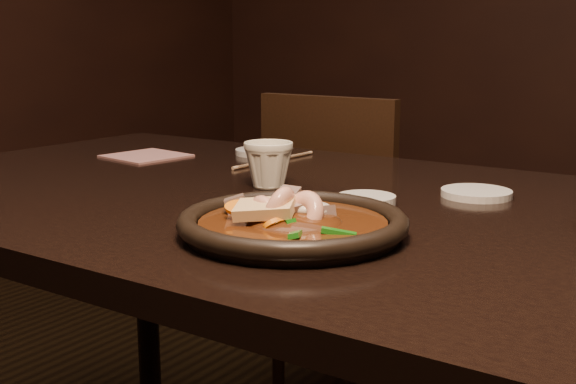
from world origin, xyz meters
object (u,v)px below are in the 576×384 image
Objects in this scene: plate at (293,224)px; tea_cup at (268,163)px; table at (289,240)px; chair at (348,239)px.

plate is 0.32m from tea_cup.
chair reaches higher than table.
table is 0.14m from tea_cup.
plate is at bearing -48.58° from tea_cup.
chair is 2.87× the size of plate.
plate is 3.52× the size of tea_cup.
table is 5.32× the size of plate.
table is 0.27m from plate.
tea_cup is (-0.07, 0.03, 0.12)m from table.
table is 18.71× the size of tea_cup.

